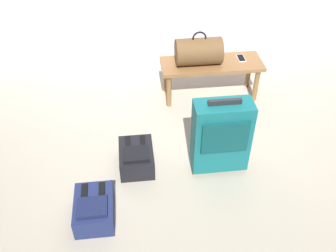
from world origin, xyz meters
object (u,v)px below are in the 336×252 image
at_px(cell_phone, 241,58).
at_px(backpack_dark, 136,157).
at_px(duffel_bag_brown, 199,51).
at_px(bench, 211,68).
at_px(suitcase_upright_teal, 221,136).
at_px(backpack_navy, 94,209).

bearing_deg(cell_phone, backpack_dark, -138.84).
relative_size(duffel_bag_brown, cell_phone, 3.06).
distance_m(bench, cell_phone, 0.31).
bearing_deg(cell_phone, suitcase_upright_teal, -112.31).
xyz_separation_m(backpack_navy, backpack_dark, (0.33, 0.49, 0.00)).
bearing_deg(bench, cell_phone, 7.74).
bearing_deg(duffel_bag_brown, cell_phone, 5.34).
bearing_deg(backpack_navy, cell_phone, 45.40).
bearing_deg(backpack_navy, backpack_dark, 55.98).
distance_m(bench, backpack_dark, 1.25).
distance_m(backpack_navy, backpack_dark, 0.59).
xyz_separation_m(duffel_bag_brown, cell_phone, (0.44, 0.04, -0.13)).
bearing_deg(backpack_dark, cell_phone, 41.16).
relative_size(suitcase_upright_teal, backpack_dark, 1.85).
xyz_separation_m(bench, duffel_bag_brown, (-0.14, -0.00, 0.19)).
relative_size(suitcase_upright_teal, backpack_navy, 1.85).
height_order(bench, backpack_dark, bench).
bearing_deg(backpack_navy, suitcase_upright_teal, 20.97).
height_order(cell_phone, backpack_navy, cell_phone).
distance_m(duffel_bag_brown, backpack_navy, 1.79).
bearing_deg(cell_phone, backpack_navy, -134.60).
bearing_deg(suitcase_upright_teal, bench, 82.43).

